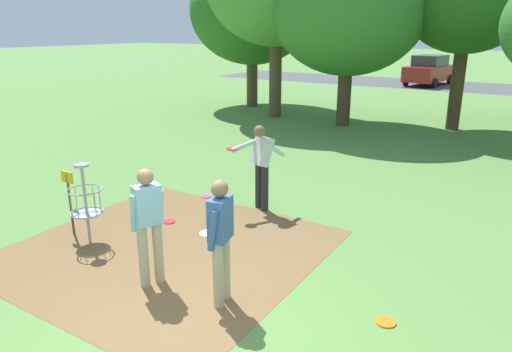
{
  "coord_description": "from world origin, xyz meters",
  "views": [
    {
      "loc": [
        3.37,
        -3.82,
        3.5
      ],
      "look_at": [
        -0.79,
        2.87,
        1.0
      ],
      "focal_mm": 33.02,
      "sensor_mm": 36.0,
      "label": 1
    }
  ],
  "objects_px": {
    "player_foreground_watching": "(221,236)",
    "frisbee_near_basket": "(206,196)",
    "parked_car_leftmost": "(429,70)",
    "frisbee_far_right": "(169,222)",
    "tree_far_right": "(252,11)",
    "frisbee_mid_grass": "(386,322)",
    "player_throwing": "(148,221)",
    "player_waiting_left": "(261,162)",
    "disc_golf_basket": "(84,200)",
    "tree_far_center": "(349,9)"
  },
  "relations": [
    {
      "from": "frisbee_near_basket",
      "to": "tree_far_right",
      "type": "bearing_deg",
      "value": 117.79
    },
    {
      "from": "disc_golf_basket",
      "to": "tree_far_right",
      "type": "relative_size",
      "value": 0.21
    },
    {
      "from": "frisbee_mid_grass",
      "to": "frisbee_far_right",
      "type": "distance_m",
      "value": 4.51
    },
    {
      "from": "player_foreground_watching",
      "to": "tree_far_right",
      "type": "distance_m",
      "value": 16.67
    },
    {
      "from": "frisbee_mid_grass",
      "to": "tree_far_right",
      "type": "distance_m",
      "value": 17.41
    },
    {
      "from": "tree_far_right",
      "to": "player_throwing",
      "type": "bearing_deg",
      "value": -62.73
    },
    {
      "from": "player_foreground_watching",
      "to": "parked_car_leftmost",
      "type": "xyz_separation_m",
      "value": [
        -3.42,
        26.9,
        -0.05
      ]
    },
    {
      "from": "frisbee_near_basket",
      "to": "parked_car_leftmost",
      "type": "height_order",
      "value": "parked_car_leftmost"
    },
    {
      "from": "frisbee_near_basket",
      "to": "disc_golf_basket",
      "type": "bearing_deg",
      "value": -97.15
    },
    {
      "from": "frisbee_far_right",
      "to": "tree_far_right",
      "type": "height_order",
      "value": "tree_far_right"
    },
    {
      "from": "frisbee_mid_grass",
      "to": "tree_far_right",
      "type": "xyz_separation_m",
      "value": [
        -10.41,
        13.32,
        4.16
      ]
    },
    {
      "from": "player_throwing",
      "to": "player_waiting_left",
      "type": "xyz_separation_m",
      "value": [
        -0.2,
        3.29,
        0.02
      ]
    },
    {
      "from": "tree_far_right",
      "to": "player_waiting_left",
      "type": "bearing_deg",
      "value": -56.83
    },
    {
      "from": "player_throwing",
      "to": "frisbee_mid_grass",
      "type": "distance_m",
      "value": 3.36
    },
    {
      "from": "player_throwing",
      "to": "parked_car_leftmost",
      "type": "xyz_separation_m",
      "value": [
        -2.3,
        27.04,
        -0.05
      ]
    },
    {
      "from": "player_foreground_watching",
      "to": "tree_far_right",
      "type": "bearing_deg",
      "value": 120.98
    },
    {
      "from": "tree_far_center",
      "to": "tree_far_right",
      "type": "height_order",
      "value": "tree_far_right"
    },
    {
      "from": "frisbee_far_right",
      "to": "frisbee_near_basket",
      "type": "bearing_deg",
      "value": 99.93
    },
    {
      "from": "frisbee_near_basket",
      "to": "tree_far_center",
      "type": "height_order",
      "value": "tree_far_center"
    },
    {
      "from": "player_foreground_watching",
      "to": "player_throwing",
      "type": "distance_m",
      "value": 1.13
    },
    {
      "from": "disc_golf_basket",
      "to": "frisbee_mid_grass",
      "type": "distance_m",
      "value": 5.1
    },
    {
      "from": "player_waiting_left",
      "to": "parked_car_leftmost",
      "type": "relative_size",
      "value": 0.39
    },
    {
      "from": "parked_car_leftmost",
      "to": "frisbee_mid_grass",
      "type": "bearing_deg",
      "value": -78.32
    },
    {
      "from": "tree_far_center",
      "to": "tree_far_right",
      "type": "relative_size",
      "value": 0.99
    },
    {
      "from": "player_waiting_left",
      "to": "tree_far_center",
      "type": "bearing_deg",
      "value": 101.71
    },
    {
      "from": "frisbee_near_basket",
      "to": "frisbee_far_right",
      "type": "distance_m",
      "value": 1.5
    },
    {
      "from": "frisbee_near_basket",
      "to": "tree_far_right",
      "type": "xyz_separation_m",
      "value": [
        -5.74,
        10.9,
        4.16
      ]
    },
    {
      "from": "player_waiting_left",
      "to": "parked_car_leftmost",
      "type": "distance_m",
      "value": 23.84
    },
    {
      "from": "disc_golf_basket",
      "to": "parked_car_leftmost",
      "type": "xyz_separation_m",
      "value": [
        -0.39,
        26.61,
        0.17
      ]
    },
    {
      "from": "player_foreground_watching",
      "to": "tree_far_center",
      "type": "height_order",
      "value": "tree_far_center"
    },
    {
      "from": "disc_golf_basket",
      "to": "player_throwing",
      "type": "distance_m",
      "value": 1.97
    },
    {
      "from": "player_foreground_watching",
      "to": "parked_car_leftmost",
      "type": "relative_size",
      "value": 0.39
    },
    {
      "from": "player_throwing",
      "to": "frisbee_near_basket",
      "type": "distance_m",
      "value": 3.74
    },
    {
      "from": "player_foreground_watching",
      "to": "frisbee_near_basket",
      "type": "xyz_separation_m",
      "value": [
        -2.68,
        3.13,
        -0.96
      ]
    },
    {
      "from": "parked_car_leftmost",
      "to": "player_throwing",
      "type": "bearing_deg",
      "value": -85.14
    },
    {
      "from": "frisbee_far_right",
      "to": "tree_far_center",
      "type": "height_order",
      "value": "tree_far_center"
    },
    {
      "from": "parked_car_leftmost",
      "to": "frisbee_far_right",
      "type": "bearing_deg",
      "value": -87.72
    },
    {
      "from": "frisbee_near_basket",
      "to": "frisbee_far_right",
      "type": "xyz_separation_m",
      "value": [
        0.26,
        -1.48,
        0.0
      ]
    },
    {
      "from": "parked_car_leftmost",
      "to": "player_foreground_watching",
      "type": "bearing_deg",
      "value": -82.75
    },
    {
      "from": "frisbee_far_right",
      "to": "frisbee_mid_grass",
      "type": "bearing_deg",
      "value": -12.16
    },
    {
      "from": "player_foreground_watching",
      "to": "player_throwing",
      "type": "relative_size",
      "value": 1.0
    },
    {
      "from": "disc_golf_basket",
      "to": "player_throwing",
      "type": "bearing_deg",
      "value": -12.7
    },
    {
      "from": "player_foreground_watching",
      "to": "frisbee_near_basket",
      "type": "relative_size",
      "value": 7.87
    },
    {
      "from": "frisbee_mid_grass",
      "to": "tree_far_right",
      "type": "height_order",
      "value": "tree_far_right"
    },
    {
      "from": "player_throwing",
      "to": "frisbee_far_right",
      "type": "bearing_deg",
      "value": 126.01
    },
    {
      "from": "player_foreground_watching",
      "to": "tree_far_center",
      "type": "bearing_deg",
      "value": 104.7
    },
    {
      "from": "player_waiting_left",
      "to": "frisbee_near_basket",
      "type": "bearing_deg",
      "value": -178.66
    },
    {
      "from": "disc_golf_basket",
      "to": "player_foreground_watching",
      "type": "distance_m",
      "value": 3.06
    },
    {
      "from": "player_foreground_watching",
      "to": "frisbee_far_right",
      "type": "distance_m",
      "value": 3.08
    },
    {
      "from": "frisbee_near_basket",
      "to": "frisbee_mid_grass",
      "type": "height_order",
      "value": "same"
    }
  ]
}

